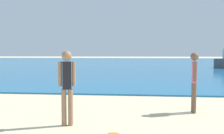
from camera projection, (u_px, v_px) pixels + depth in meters
water at (134, 62)px, 38.65m from camera, size 160.00×60.00×0.06m
person_standing at (67, 83)px, 5.19m from camera, size 0.37×0.21×1.62m
person_distant at (194, 79)px, 6.33m from camera, size 0.21×0.36×1.58m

